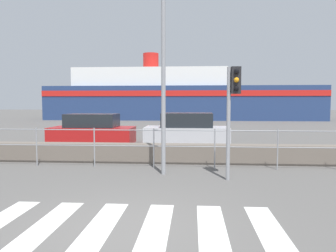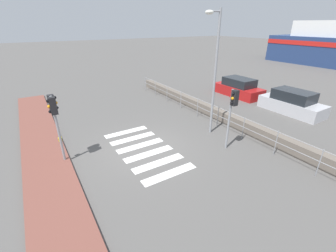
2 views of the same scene
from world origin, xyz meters
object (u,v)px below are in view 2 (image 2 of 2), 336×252
Objects in this scene: parked_car_silver at (292,103)px; traffic_light_near at (54,112)px; streetlamp at (214,63)px; parked_car_red at (238,88)px; traffic_light_far at (232,107)px.

traffic_light_near is at bearing -96.73° from parked_car_silver.
parked_car_silver is (0.53, 6.84, -3.13)m from streetlamp.
parked_car_red is at bearing 120.97° from streetlamp.
parked_car_red is (-4.10, 6.84, -3.16)m from streetlamp.
traffic_light_far is 0.72× the size of parked_car_red.
streetlamp is (1.12, 7.17, 1.45)m from traffic_light_near.
traffic_light_far reaches higher than parked_car_silver.
traffic_light_far is 0.72× the size of parked_car_silver.
parked_car_red is 1.00× the size of parked_car_silver.
parked_car_silver reaches higher than parked_car_red.
traffic_light_near reaches higher than parked_car_red.
traffic_light_far is at bearing 66.47° from traffic_light_near.
traffic_light_near is 0.48× the size of streetlamp.
traffic_light_far is 7.50m from parked_car_silver.
parked_car_red is (-2.98, 14.01, -1.71)m from traffic_light_near.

